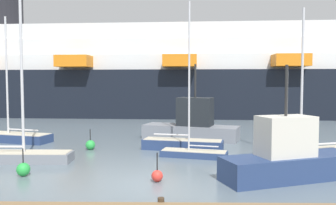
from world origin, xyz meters
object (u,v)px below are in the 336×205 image
object	(u,v)px
channel_buoy_0	(23,169)
cruise_ship	(136,75)
fishing_boat_1	(289,157)
sailboat_1	(194,152)
sailboat_3	(307,152)
fishing_boat_0	(192,125)
channel_buoy_2	(90,145)
sailboat_0	(15,153)
sailboat_4	(13,136)
sailboat_5	(282,145)
sailboat_2	(183,142)
channel_buoy_1	(157,176)

from	to	relation	value
channel_buoy_0	cruise_ship	size ratio (longest dim) A/B	0.01
fishing_boat_1	sailboat_1	bearing A→B (deg)	-67.61
sailboat_3	fishing_boat_0	xyz separation A→B (m)	(-6.85, 7.54, 0.79)
fishing_boat_1	channel_buoy_2	distance (m)	13.98
fishing_boat_0	channel_buoy_2	world-z (taller)	fishing_boat_0
sailboat_0	channel_buoy_0	size ratio (longest dim) A/B	8.02
sailboat_1	fishing_boat_1	world-z (taller)	sailboat_1
sailboat_3	sailboat_4	xyz separation A→B (m)	(-21.56, 6.16, 0.05)
sailboat_3	sailboat_5	world-z (taller)	sailboat_3
fishing_boat_1	sailboat_4	bearing A→B (deg)	-48.41
sailboat_5	channel_buoy_0	world-z (taller)	sailboat_5
sailboat_1	sailboat_5	distance (m)	7.07
sailboat_0	fishing_boat_0	xyz separation A→B (m)	(11.29, 8.50, 0.66)
sailboat_0	sailboat_2	bearing A→B (deg)	20.42
channel_buoy_0	channel_buoy_1	size ratio (longest dim) A/B	1.00
sailboat_3	sailboat_5	bearing A→B (deg)	-97.63
fishing_boat_0	channel_buoy_1	xyz separation A→B (m)	(-2.39, -12.58, -0.93)
sailboat_2	channel_buoy_0	bearing A→B (deg)	-127.98
sailboat_0	fishing_boat_1	distance (m)	15.89
sailboat_0	sailboat_4	distance (m)	7.91
sailboat_5	channel_buoy_1	world-z (taller)	sailboat_5
sailboat_5	channel_buoy_1	xyz separation A→B (m)	(-8.70, -8.20, -0.05)
channel_buoy_1	channel_buoy_2	size ratio (longest dim) A/B	0.97
sailboat_1	sailboat_4	size ratio (longest dim) A/B	0.73
sailboat_5	cruise_ship	world-z (taller)	cruise_ship
sailboat_0	sailboat_2	world-z (taller)	sailboat_0
sailboat_4	channel_buoy_1	distance (m)	16.65
sailboat_2	sailboat_4	size ratio (longest dim) A/B	1.04
cruise_ship	channel_buoy_1	bearing A→B (deg)	-78.97
sailboat_1	sailboat_2	world-z (taller)	sailboat_2
sailboat_0	channel_buoy_1	xyz separation A→B (m)	(8.89, -4.07, -0.27)
fishing_boat_0	cruise_ship	size ratio (longest dim) A/B	0.07
sailboat_2	fishing_boat_1	size ratio (longest dim) A/B	1.41
sailboat_0	sailboat_4	world-z (taller)	sailboat_0
sailboat_1	channel_buoy_0	bearing A→B (deg)	41.76
sailboat_0	channel_buoy_2	world-z (taller)	sailboat_0
sailboat_1	sailboat_5	size ratio (longest dim) A/B	1.27
channel_buoy_1	sailboat_1	bearing A→B (deg)	69.17
sailboat_2	channel_buoy_0	size ratio (longest dim) A/B	7.30
sailboat_0	channel_buoy_2	xyz separation A→B (m)	(3.68, 3.90, -0.22)
sailboat_2	sailboat_3	bearing A→B (deg)	-8.53
channel_buoy_0	sailboat_2	bearing A→B (deg)	39.81
sailboat_2	fishing_boat_1	bearing A→B (deg)	-43.33
sailboat_0	sailboat_2	xyz separation A→B (m)	(10.36, 3.91, -0.03)
sailboat_5	fishing_boat_1	size ratio (longest dim) A/B	0.78
sailboat_2	channel_buoy_2	bearing A→B (deg)	-167.74
sailboat_3	sailboat_5	distance (m)	3.22
sailboat_3	channel_buoy_1	size ratio (longest dim) A/B	6.56
channel_buoy_2	sailboat_5	bearing A→B (deg)	0.95
sailboat_0	sailboat_5	bearing A→B (deg)	12.99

